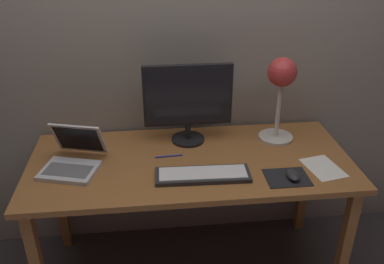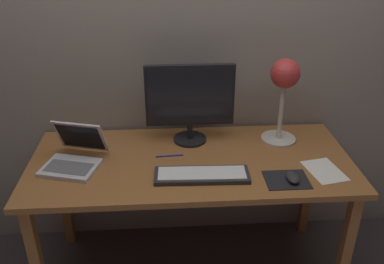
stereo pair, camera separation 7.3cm
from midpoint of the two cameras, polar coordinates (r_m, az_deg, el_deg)
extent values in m
cube|color=gray|center=(2.23, 0.12, 14.11)|extent=(4.80, 0.06, 2.60)
cube|color=#935B2D|center=(2.08, 0.85, -4.16)|extent=(1.60, 0.70, 0.03)
cube|color=#935B2D|center=(2.25, 21.24, -15.17)|extent=(0.05, 0.05, 0.71)
cube|color=#935B2D|center=(2.59, -16.48, -8.18)|extent=(0.05, 0.05, 0.71)
cube|color=#935B2D|center=(2.67, 16.44, -6.96)|extent=(0.05, 0.05, 0.71)
cylinder|color=black|center=(2.24, 0.65, -0.98)|extent=(0.18, 0.18, 0.01)
cylinder|color=black|center=(2.22, 0.65, 0.15)|extent=(0.03, 0.03, 0.08)
cube|color=black|center=(2.13, 0.68, 5.07)|extent=(0.46, 0.03, 0.33)
cube|color=black|center=(2.11, 0.72, 4.90)|extent=(0.44, 0.00, 0.30)
cube|color=#28282B|center=(1.93, 2.45, -5.98)|extent=(0.44, 0.15, 0.02)
cube|color=silver|center=(1.93, 2.46, -5.69)|extent=(0.41, 0.13, 0.01)
cube|color=silver|center=(2.06, -15.43, -4.77)|extent=(0.30, 0.26, 0.02)
cube|color=slate|center=(2.04, -15.65, -4.72)|extent=(0.24, 0.16, 0.00)
cube|color=silver|center=(2.12, -14.14, -0.57)|extent=(0.27, 0.16, 0.18)
cube|color=black|center=(2.12, -14.14, -0.57)|extent=(0.24, 0.14, 0.16)
cylinder|color=beige|center=(2.30, 12.67, -0.92)|extent=(0.19, 0.19, 0.01)
cylinder|color=silver|center=(2.22, 13.12, 3.05)|extent=(0.02, 0.02, 0.33)
sphere|color=#BF3333|center=(2.15, 13.67, 7.83)|extent=(0.15, 0.15, 0.15)
sphere|color=#FFEAB2|center=(2.16, 13.64, 6.80)|extent=(0.05, 0.05, 0.05)
cube|color=black|center=(1.97, 13.94, -6.40)|extent=(0.20, 0.16, 0.00)
ellipsoid|color=#28282B|center=(1.96, 14.74, -6.09)|extent=(0.06, 0.10, 0.03)
cube|color=white|center=(2.09, 18.73, -5.08)|extent=(0.19, 0.23, 0.00)
cylinder|color=#2633A5|center=(2.09, -2.12, -3.28)|extent=(0.14, 0.02, 0.01)
camera|label=1|loc=(0.04, -88.92, 0.56)|focal=38.75mm
camera|label=2|loc=(0.04, 91.08, -0.56)|focal=38.75mm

